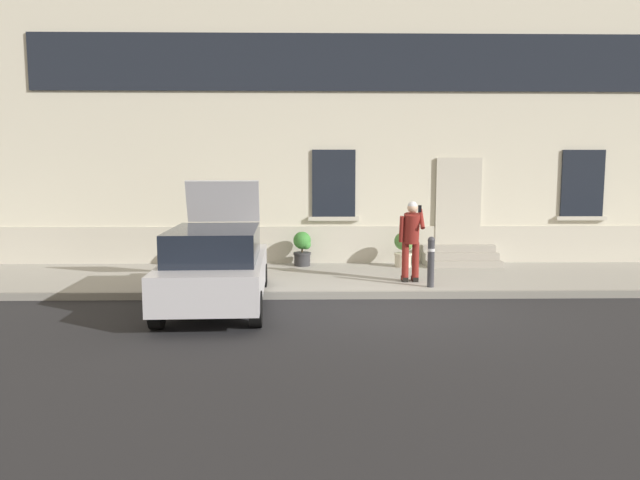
{
  "coord_description": "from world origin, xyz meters",
  "views": [
    {
      "loc": [
        -1.51,
        -10.71,
        2.56
      ],
      "look_at": [
        -1.26,
        1.6,
        1.1
      ],
      "focal_mm": 33.61,
      "sensor_mm": 36.0,
      "label": 1
    }
  ],
  "objects_px": {
    "hatchback_car_silver": "(216,266)",
    "planter_terracotta": "(200,249)",
    "bollard_far_left": "(244,260)",
    "person_on_phone": "(411,236)",
    "planter_charcoal": "(302,248)",
    "bollard_near_person": "(431,260)",
    "planter_cream": "(403,249)"
  },
  "relations": [
    {
      "from": "bollard_far_left",
      "to": "planter_charcoal",
      "type": "height_order",
      "value": "bollard_far_left"
    },
    {
      "from": "planter_terracotta",
      "to": "planter_cream",
      "type": "distance_m",
      "value": 5.0
    },
    {
      "from": "bollard_near_person",
      "to": "bollard_far_left",
      "type": "xyz_separation_m",
      "value": [
        -3.83,
        0.0,
        0.0
      ]
    },
    {
      "from": "bollard_far_left",
      "to": "person_on_phone",
      "type": "xyz_separation_m",
      "value": [
        3.5,
        0.54,
        0.43
      ]
    },
    {
      "from": "planter_terracotta",
      "to": "planter_charcoal",
      "type": "distance_m",
      "value": 2.51
    },
    {
      "from": "bollard_far_left",
      "to": "planter_cream",
      "type": "relative_size",
      "value": 1.22
    },
    {
      "from": "hatchback_car_silver",
      "to": "planter_terracotta",
      "type": "distance_m",
      "value": 3.84
    },
    {
      "from": "person_on_phone",
      "to": "planter_charcoal",
      "type": "relative_size",
      "value": 2.02
    },
    {
      "from": "hatchback_car_silver",
      "to": "planter_cream",
      "type": "xyz_separation_m",
      "value": [
        4.06,
        3.75,
        -0.19
      ]
    },
    {
      "from": "bollard_near_person",
      "to": "planter_charcoal",
      "type": "height_order",
      "value": "bollard_near_person"
    },
    {
      "from": "bollard_near_person",
      "to": "person_on_phone",
      "type": "relative_size",
      "value": 0.6
    },
    {
      "from": "person_on_phone",
      "to": "planter_cream",
      "type": "xyz_separation_m",
      "value": [
        0.17,
        2.04,
        -0.54
      ]
    },
    {
      "from": "bollard_far_left",
      "to": "bollard_near_person",
      "type": "bearing_deg",
      "value": 0.0
    },
    {
      "from": "bollard_far_left",
      "to": "planter_cream",
      "type": "height_order",
      "value": "bollard_far_left"
    },
    {
      "from": "bollard_near_person",
      "to": "person_on_phone",
      "type": "bearing_deg",
      "value": 120.96
    },
    {
      "from": "bollard_near_person",
      "to": "person_on_phone",
      "type": "distance_m",
      "value": 0.76
    },
    {
      "from": "bollard_near_person",
      "to": "planter_charcoal",
      "type": "xyz_separation_m",
      "value": [
        -2.66,
        2.78,
        -0.11
      ]
    },
    {
      "from": "hatchback_car_silver",
      "to": "bollard_near_person",
      "type": "height_order",
      "value": "hatchback_car_silver"
    },
    {
      "from": "planter_cream",
      "to": "bollard_far_left",
      "type": "bearing_deg",
      "value": -144.92
    },
    {
      "from": "hatchback_car_silver",
      "to": "bollard_far_left",
      "type": "distance_m",
      "value": 1.24
    },
    {
      "from": "bollard_near_person",
      "to": "planter_terracotta",
      "type": "bearing_deg",
      "value": 153.78
    },
    {
      "from": "planter_charcoal",
      "to": "person_on_phone",
      "type": "bearing_deg",
      "value": -43.78
    },
    {
      "from": "hatchback_car_silver",
      "to": "planter_charcoal",
      "type": "xyz_separation_m",
      "value": [
        1.56,
        3.95,
        -0.19
      ]
    },
    {
      "from": "planter_charcoal",
      "to": "hatchback_car_silver",
      "type": "bearing_deg",
      "value": -111.54
    },
    {
      "from": "planter_terracotta",
      "to": "planter_cream",
      "type": "xyz_separation_m",
      "value": [
        5.0,
        0.04,
        0.0
      ]
    },
    {
      "from": "planter_charcoal",
      "to": "planter_terracotta",
      "type": "bearing_deg",
      "value": -174.66
    },
    {
      "from": "person_on_phone",
      "to": "hatchback_car_silver",
      "type": "bearing_deg",
      "value": -166.72
    },
    {
      "from": "person_on_phone",
      "to": "planter_cream",
      "type": "bearing_deg",
      "value": 74.91
    },
    {
      "from": "hatchback_car_silver",
      "to": "planter_cream",
      "type": "distance_m",
      "value": 5.53
    },
    {
      "from": "bollard_near_person",
      "to": "planter_charcoal",
      "type": "relative_size",
      "value": 1.22
    },
    {
      "from": "person_on_phone",
      "to": "planter_terracotta",
      "type": "height_order",
      "value": "person_on_phone"
    },
    {
      "from": "hatchback_car_silver",
      "to": "bollard_far_left",
      "type": "relative_size",
      "value": 3.95
    }
  ]
}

